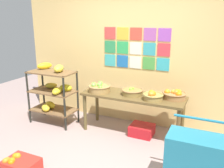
% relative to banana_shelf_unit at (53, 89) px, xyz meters
% --- Properties ---
extents(ground, '(9.27, 9.27, 0.00)m').
position_rel_banana_shelf_unit_xyz_m(ground, '(1.35, -0.96, -0.67)').
color(ground, gray).
extents(back_wall_with_art, '(4.64, 0.07, 2.86)m').
position_rel_banana_shelf_unit_xyz_m(back_wall_with_art, '(1.35, 0.70, 0.76)').
color(back_wall_with_art, '#E8C374').
rests_on(back_wall_with_art, ground).
extents(banana_shelf_unit, '(0.87, 0.57, 1.15)m').
position_rel_banana_shelf_unit_xyz_m(banana_shelf_unit, '(0.00, 0.00, 0.00)').
color(banana_shelf_unit, black).
rests_on(banana_shelf_unit, ground).
extents(display_table, '(1.76, 0.58, 0.71)m').
position_rel_banana_shelf_unit_xyz_m(display_table, '(1.53, 0.20, -0.05)').
color(display_table, brown).
rests_on(display_table, ground).
extents(fruit_basket_back_left, '(0.37, 0.37, 0.13)m').
position_rel_banana_shelf_unit_xyz_m(fruit_basket_back_left, '(1.52, 0.19, 0.10)').
color(fruit_basket_back_left, olive).
rests_on(fruit_basket_back_left, display_table).
extents(fruit_basket_centre, '(0.40, 0.40, 0.17)m').
position_rel_banana_shelf_unit_xyz_m(fruit_basket_centre, '(0.93, 0.11, 0.11)').
color(fruit_basket_centre, '#A17C43').
rests_on(fruit_basket_centre, display_table).
extents(fruit_basket_left, '(0.33, 0.33, 0.16)m').
position_rel_banana_shelf_unit_xyz_m(fruit_basket_left, '(1.91, 0.08, 0.11)').
color(fruit_basket_left, '#9E7F42').
rests_on(fruit_basket_left, display_table).
extents(fruit_basket_right, '(0.39, 0.39, 0.16)m').
position_rel_banana_shelf_unit_xyz_m(fruit_basket_right, '(2.21, 0.30, 0.11)').
color(fruit_basket_right, '#A37141').
rests_on(fruit_basket_right, display_table).
extents(produce_crate_under_table, '(0.40, 0.34, 0.18)m').
position_rel_banana_shelf_unit_xyz_m(produce_crate_under_table, '(1.71, 0.19, -0.58)').
color(produce_crate_under_table, red).
rests_on(produce_crate_under_table, ground).
extents(orange_crate_foreground, '(0.44, 0.33, 0.23)m').
position_rel_banana_shelf_unit_xyz_m(orange_crate_foreground, '(0.59, -1.49, -0.56)').
color(orange_crate_foreground, red).
rests_on(orange_crate_foreground, ground).
extents(shopping_cart, '(0.61, 0.42, 0.86)m').
position_rel_banana_shelf_unit_xyz_m(shopping_cart, '(2.68, -0.94, -0.16)').
color(shopping_cart, black).
rests_on(shopping_cart, ground).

